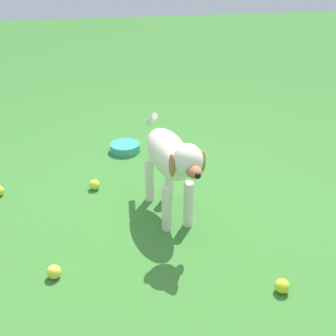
{
  "coord_description": "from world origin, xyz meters",
  "views": [
    {
      "loc": [
        2.11,
        -0.41,
        1.4
      ],
      "look_at": [
        0.02,
        -0.01,
        0.28
      ],
      "focal_mm": 47.3,
      "sensor_mm": 36.0,
      "label": 1
    }
  ],
  "objects": [
    {
      "name": "tennis_ball_4",
      "position": [
        0.47,
        -0.63,
        0.03
      ],
      "size": [
        0.07,
        0.07,
        0.07
      ],
      "primitive_type": "sphere",
      "color": "#D5D33F",
      "rests_on": "ground"
    },
    {
      "name": "tennis_ball_3",
      "position": [
        -0.82,
        0.06,
        0.03
      ],
      "size": [
        0.07,
        0.07,
        0.07
      ],
      "primitive_type": "sphere",
      "color": "#CED633",
      "rests_on": "ground"
    },
    {
      "name": "tennis_ball_1",
      "position": [
        -0.32,
        -0.41,
        0.03
      ],
      "size": [
        0.07,
        0.07,
        0.07
      ],
      "primitive_type": "sphere",
      "color": "#C9E133",
      "rests_on": "ground"
    },
    {
      "name": "water_bowl",
      "position": [
        -0.83,
        -0.17,
        0.03
      ],
      "size": [
        0.22,
        0.22,
        0.06
      ],
      "primitive_type": "cylinder",
      "color": "teal",
      "rests_on": "ground"
    },
    {
      "name": "dog",
      "position": [
        0.07,
        -0.0,
        0.36
      ],
      "size": [
        0.81,
        0.26,
        0.55
      ],
      "rotation": [
        0.0,
        0.0,
        0.14
      ],
      "color": "silver",
      "rests_on": "ground"
    },
    {
      "name": "tennis_ball_2",
      "position": [
        0.75,
        0.37,
        0.03
      ],
      "size": [
        0.07,
        0.07,
        0.07
      ],
      "primitive_type": "sphere",
      "color": "#C3D52B",
      "rests_on": "ground"
    },
    {
      "name": "ground",
      "position": [
        0.0,
        0.0,
        0.0
      ],
      "size": [
        14.0,
        14.0,
        0.0
      ],
      "primitive_type": "plane",
      "color": "#38722D"
    }
  ]
}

